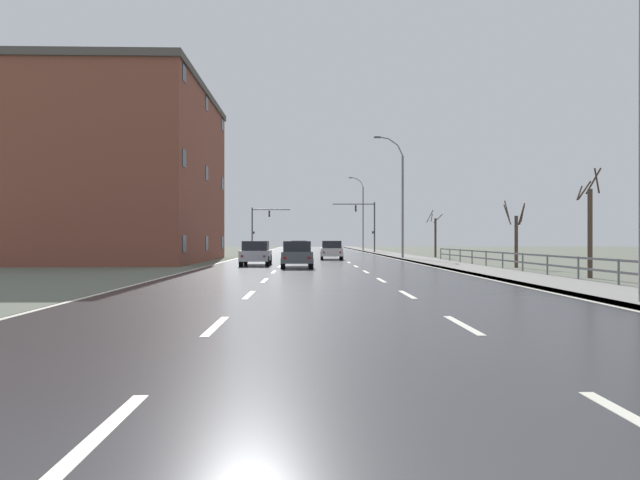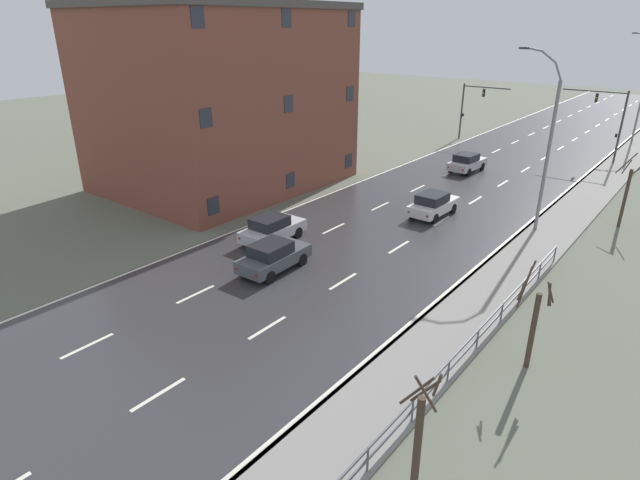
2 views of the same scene
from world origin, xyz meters
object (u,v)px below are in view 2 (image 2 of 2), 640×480
object	(u,v)px
traffic_signal_right	(611,116)
car_near_right	(273,256)
car_mid_centre	(272,229)
brick_building	(221,98)
street_lamp_midground	(546,147)
car_far_right	(467,162)
car_near_left	(433,204)
traffic_signal_left	(471,103)

from	to	relation	value
traffic_signal_right	car_near_right	world-z (taller)	traffic_signal_right
car_mid_centre	brick_building	size ratio (longest dim) A/B	0.24
street_lamp_midground	car_far_right	distance (m)	14.43
street_lamp_midground	car_near_left	size ratio (longest dim) A/B	2.57
car_mid_centre	car_near_left	distance (m)	11.14
car_near_right	brick_building	distance (m)	17.82
traffic_signal_left	car_near_right	size ratio (longest dim) A/B	1.42
traffic_signal_right	traffic_signal_left	distance (m)	14.06
street_lamp_midground	brick_building	size ratio (longest dim) A/B	0.62
traffic_signal_left	car_near_left	bearing A→B (deg)	-71.16
car_mid_centre	brick_building	distance (m)	14.34
traffic_signal_left	car_mid_centre	bearing A→B (deg)	-84.92
car_near_right	car_far_right	size ratio (longest dim) A/B	0.99
car_near_right	car_far_right	bearing A→B (deg)	88.96
traffic_signal_right	car_mid_centre	world-z (taller)	traffic_signal_right
car_near_left	traffic_signal_right	bearing A→B (deg)	77.47
street_lamp_midground	traffic_signal_right	world-z (taller)	street_lamp_midground
traffic_signal_left	car_far_right	bearing A→B (deg)	-66.52
street_lamp_midground	brick_building	bearing A→B (deg)	-168.61
car_near_right	brick_building	world-z (taller)	brick_building
car_near_left	brick_building	world-z (taller)	brick_building
traffic_signal_left	car_near_right	distance (m)	37.56
traffic_signal_left	car_mid_centre	world-z (taller)	traffic_signal_left
street_lamp_midground	traffic_signal_left	xyz separation A→B (m)	(-14.41, 23.02, -1.31)
traffic_signal_left	car_far_right	distance (m)	14.06
car_near_left	car_near_right	size ratio (longest dim) A/B	1.00
street_lamp_midground	car_far_right	xyz separation A→B (m)	(-8.94, 10.44, -4.39)
traffic_signal_right	brick_building	size ratio (longest dim) A/B	0.38
car_mid_centre	car_near_left	bearing A→B (deg)	60.98
car_far_right	car_near_left	bearing A→B (deg)	-73.32
street_lamp_midground	car_mid_centre	size ratio (longest dim) A/B	2.58
traffic_signal_right	traffic_signal_left	xyz separation A→B (m)	(-13.91, 2.00, -0.38)
street_lamp_midground	brick_building	distance (m)	23.16
car_near_left	brick_building	size ratio (longest dim) A/B	0.24
street_lamp_midground	car_near_right	size ratio (longest dim) A/B	2.56
car_mid_centre	car_near_left	size ratio (longest dim) A/B	0.99
traffic_signal_left	car_near_left	distance (m)	26.01
car_mid_centre	traffic_signal_left	bearing A→B (deg)	94.45
car_mid_centre	brick_building	world-z (taller)	brick_building
street_lamp_midground	car_near_left	distance (m)	7.62
traffic_signal_right	car_near_right	bearing A→B (deg)	-103.17
car_near_left	car_far_right	world-z (taller)	same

